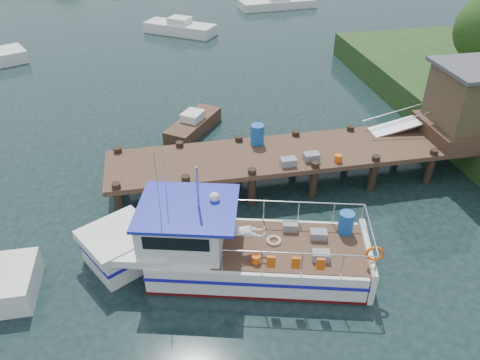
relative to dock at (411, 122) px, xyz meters
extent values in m
plane|color=black|center=(-6.51, -0.01, -2.24)|extent=(160.00, 160.00, 0.00)
cylinder|color=#332114|center=(7.49, 5.99, -0.72)|extent=(0.50, 0.50, 3.05)
cube|color=#4C3324|center=(-4.51, -0.01, -0.94)|extent=(16.00, 3.00, 0.20)
cylinder|color=black|center=(-12.01, -1.31, -1.59)|extent=(0.32, 0.32, 1.90)
cylinder|color=black|center=(-12.01, 1.29, -1.59)|extent=(0.32, 0.32, 1.90)
cylinder|color=black|center=(-9.51, -1.31, -1.59)|extent=(0.32, 0.32, 1.90)
cylinder|color=black|center=(-9.51, 1.29, -1.59)|extent=(0.32, 0.32, 1.90)
cylinder|color=black|center=(-7.01, -1.31, -1.59)|extent=(0.32, 0.32, 1.90)
cylinder|color=black|center=(-7.01, 1.29, -1.59)|extent=(0.32, 0.32, 1.90)
cylinder|color=black|center=(-4.51, -1.31, -1.59)|extent=(0.32, 0.32, 1.90)
cylinder|color=black|center=(-4.51, 1.29, -1.59)|extent=(0.32, 0.32, 1.90)
cylinder|color=black|center=(-2.01, -1.31, -1.59)|extent=(0.32, 0.32, 1.90)
cylinder|color=black|center=(-2.01, 1.29, -1.59)|extent=(0.32, 0.32, 1.90)
cylinder|color=black|center=(0.49, -1.31, -1.59)|extent=(0.32, 0.32, 1.90)
cylinder|color=black|center=(0.49, 1.29, -1.59)|extent=(0.32, 0.32, 1.90)
cylinder|color=black|center=(2.99, 1.29, -1.59)|extent=(0.32, 0.32, 1.90)
cube|color=#4C3324|center=(2.49, -0.01, -0.54)|extent=(3.20, 3.00, 0.60)
cube|color=#4E3F2B|center=(2.49, -0.01, 0.86)|extent=(2.60, 2.60, 2.40)
cube|color=#47474C|center=(2.49, -0.01, 2.16)|extent=(3.00, 3.00, 0.15)
cube|color=#A5A8AD|center=(0.19, 0.89, -0.59)|extent=(3.34, 0.90, 0.79)
cylinder|color=silver|center=(0.19, 0.49, -0.09)|extent=(3.34, 0.05, 0.76)
cylinder|color=silver|center=(0.19, 1.29, -0.09)|extent=(3.34, 0.05, 0.76)
cube|color=slate|center=(-5.51, -1.01, -0.68)|extent=(0.60, 0.40, 0.30)
cube|color=slate|center=(-4.51, -0.81, -0.68)|extent=(0.60, 0.40, 0.30)
cylinder|color=#E8530D|center=(-3.51, -1.11, -0.69)|extent=(0.30, 0.30, 0.28)
cylinder|color=#174F9E|center=(-6.31, 0.89, -0.40)|extent=(0.56, 0.56, 0.85)
cube|color=silver|center=(-7.63, -4.87, -1.73)|extent=(7.16, 4.29, 1.03)
cube|color=silver|center=(-11.94, -3.73, -1.73)|extent=(2.59, 2.59, 1.03)
cube|color=silver|center=(-11.94, -3.73, -1.08)|extent=(2.86, 2.81, 0.31)
cube|color=silver|center=(-11.08, -3.96, -1.11)|extent=(2.37, 2.91, 0.27)
cube|color=#1914A0|center=(-7.63, -4.87, -1.60)|extent=(7.25, 4.35, 0.12)
cube|color=#1914A0|center=(-11.94, -3.73, -1.60)|extent=(2.64, 2.64, 0.12)
cube|color=#4C0A0D|center=(-7.63, -4.87, -2.20)|extent=(7.25, 4.33, 0.12)
cube|color=#4C3324|center=(-6.59, -5.14, -1.21)|extent=(5.28, 3.56, 0.04)
cube|color=silver|center=(-4.26, -5.75, -1.64)|extent=(0.85, 2.64, 1.21)
cube|color=silver|center=(-9.87, -4.28, -0.54)|extent=(3.01, 2.88, 1.34)
cube|color=black|center=(-10.17, -5.41, -0.28)|extent=(1.91, 0.53, 0.45)
cube|color=black|center=(-9.57, -3.15, -0.28)|extent=(1.91, 0.53, 0.45)
cube|color=black|center=(-11.09, -3.96, -0.28)|extent=(0.44, 1.56, 0.45)
cube|color=#1C25B1|center=(-9.70, -4.32, 0.17)|extent=(3.59, 3.28, 0.11)
cylinder|color=silver|center=(-9.35, -4.41, 0.93)|extent=(0.09, 0.09, 1.43)
cylinder|color=silver|center=(-10.50, -4.57, 1.29)|extent=(0.03, 0.03, 2.14)
cylinder|color=silver|center=(-10.28, -3.71, 1.29)|extent=(0.03, 0.03, 2.14)
sphere|color=silver|center=(-8.83, -4.18, 0.35)|extent=(0.39, 0.39, 0.32)
cylinder|color=silver|center=(-6.77, -6.37, -0.37)|extent=(4.33, 1.17, 0.04)
cylinder|color=silver|center=(-6.15, -3.98, -0.37)|extent=(4.33, 1.17, 0.04)
cylinder|color=silver|center=(-4.28, -5.75, -0.37)|extent=(0.66, 2.38, 0.04)
cylinder|color=silver|center=(-8.89, -5.81, -0.79)|extent=(0.05, 0.05, 0.85)
cylinder|color=silver|center=(-8.26, -3.43, -0.79)|extent=(0.05, 0.05, 0.85)
cylinder|color=silver|center=(-7.77, -6.10, -0.79)|extent=(0.05, 0.05, 0.85)
cylinder|color=silver|center=(-7.14, -3.72, -0.79)|extent=(0.05, 0.05, 0.85)
cylinder|color=silver|center=(-6.65, -6.40, -0.79)|extent=(0.05, 0.05, 0.85)
cylinder|color=silver|center=(-6.02, -4.02, -0.79)|extent=(0.05, 0.05, 0.85)
cylinder|color=silver|center=(-5.52, -6.70, -0.79)|extent=(0.05, 0.05, 0.85)
cylinder|color=silver|center=(-4.90, -4.31, -0.79)|extent=(0.05, 0.05, 0.85)
cylinder|color=silver|center=(-4.62, -6.93, -0.79)|extent=(0.05, 0.05, 0.85)
cylinder|color=silver|center=(-3.99, -4.55, -0.79)|extent=(0.05, 0.05, 0.85)
cube|color=slate|center=(-5.86, -5.89, -1.05)|extent=(0.61, 0.48, 0.29)
cube|color=slate|center=(-5.61, -4.94, -1.05)|extent=(0.61, 0.48, 0.29)
cube|color=slate|center=(-6.39, -4.36, -1.05)|extent=(0.56, 0.45, 0.29)
cylinder|color=#174F9E|center=(-4.66, -4.82, -0.81)|extent=(0.61, 0.61, 0.79)
cylinder|color=#E8530D|center=(-7.83, -5.65, -1.07)|extent=(0.33, 0.33, 0.27)
torus|color=#BFB28C|center=(-7.06, -4.83, -1.15)|extent=(0.61, 0.61, 0.11)
torus|color=#E8530D|center=(-4.42, -6.45, -0.72)|extent=(0.56, 0.23, 0.55)
cube|color=#E8530D|center=(-7.51, -6.19, -0.72)|extent=(0.26, 0.15, 0.40)
cube|color=#E8530D|center=(-6.82, -6.37, -0.72)|extent=(0.26, 0.15, 0.40)
cube|color=#E8530D|center=(-6.13, -6.55, -0.72)|extent=(0.26, 0.15, 0.40)
imported|color=silver|center=(-8.21, -4.99, -0.43)|extent=(0.51, 0.65, 1.57)
cube|color=#4C3324|center=(-8.57, 5.14, -1.90)|extent=(3.16, 3.71, 0.68)
cube|color=silver|center=(-8.57, 5.14, -1.39)|extent=(1.32, 1.35, 0.43)
cube|color=silver|center=(-7.74, 22.10, -1.84)|extent=(5.78, 4.82, 0.80)
cube|color=silver|center=(-7.74, 22.10, -1.24)|extent=(2.09, 2.03, 0.51)
cube|color=silver|center=(2.03, 28.75, -1.88)|extent=(7.35, 3.10, 0.71)
camera|label=1|loc=(-10.31, -15.75, 8.74)|focal=35.00mm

